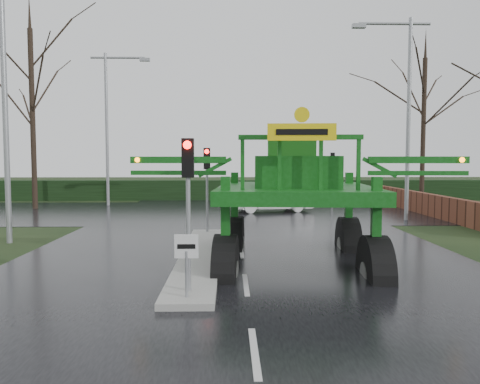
{
  "coord_description": "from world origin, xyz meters",
  "views": [
    {
      "loc": [
        -0.39,
        -11.21,
        3.07
      ],
      "look_at": [
        -0.05,
        4.09,
        2.0
      ],
      "focal_mm": 35.0,
      "sensor_mm": 36.0,
      "label": 1
    }
  ],
  "objects_px": {
    "street_light_right": "(403,100)",
    "crop_sprayer": "(226,177)",
    "traffic_signal_mid": "(207,171)",
    "street_light_left_near": "(13,78)",
    "street_light_left_far": "(111,115)",
    "traffic_signal_near": "(188,181)",
    "white_sedan": "(271,212)",
    "keep_left_sign": "(187,255)",
    "traffic_signal_far": "(332,167)"
  },
  "relations": [
    {
      "from": "traffic_signal_mid",
      "to": "street_light_left_near",
      "type": "distance_m",
      "value": 7.83
    },
    {
      "from": "traffic_signal_far",
      "to": "street_light_right",
      "type": "relative_size",
      "value": 0.35
    },
    {
      "from": "traffic_signal_far",
      "to": "street_light_right",
      "type": "height_order",
      "value": "street_light_right"
    },
    {
      "from": "keep_left_sign",
      "to": "street_light_right",
      "type": "relative_size",
      "value": 0.14
    },
    {
      "from": "keep_left_sign",
      "to": "crop_sprayer",
      "type": "distance_m",
      "value": 3.31
    },
    {
      "from": "keep_left_sign",
      "to": "traffic_signal_near",
      "type": "distance_m",
      "value": 1.61
    },
    {
      "from": "keep_left_sign",
      "to": "traffic_signal_mid",
      "type": "relative_size",
      "value": 0.38
    },
    {
      "from": "keep_left_sign",
      "to": "traffic_signal_far",
      "type": "bearing_deg",
      "value": 70.07
    },
    {
      "from": "keep_left_sign",
      "to": "street_light_left_far",
      "type": "relative_size",
      "value": 0.14
    },
    {
      "from": "traffic_signal_near",
      "to": "street_light_left_near",
      "type": "xyz_separation_m",
      "value": [
        -6.89,
        7.01,
        3.4
      ]
    },
    {
      "from": "traffic_signal_far",
      "to": "street_light_left_near",
      "type": "relative_size",
      "value": 0.35
    },
    {
      "from": "traffic_signal_near",
      "to": "white_sedan",
      "type": "relative_size",
      "value": 0.73
    },
    {
      "from": "keep_left_sign",
      "to": "traffic_signal_mid",
      "type": "distance_m",
      "value": 9.12
    },
    {
      "from": "street_light_left_near",
      "to": "street_light_left_far",
      "type": "height_order",
      "value": "same"
    },
    {
      "from": "street_light_left_near",
      "to": "crop_sprayer",
      "type": "distance_m",
      "value": 9.64
    },
    {
      "from": "street_light_left_far",
      "to": "street_light_right",
      "type": "bearing_deg",
      "value": -26.02
    },
    {
      "from": "traffic_signal_mid",
      "to": "street_light_right",
      "type": "xyz_separation_m",
      "value": [
        9.49,
        4.51,
        3.4
      ]
    },
    {
      "from": "traffic_signal_mid",
      "to": "street_light_left_far",
      "type": "relative_size",
      "value": 0.35
    },
    {
      "from": "keep_left_sign",
      "to": "street_light_left_far",
      "type": "xyz_separation_m",
      "value": [
        -6.89,
        21.5,
        4.93
      ]
    },
    {
      "from": "traffic_signal_near",
      "to": "white_sedan",
      "type": "xyz_separation_m",
      "value": [
        3.3,
        16.94,
        -2.59
      ]
    },
    {
      "from": "traffic_signal_near",
      "to": "street_light_left_far",
      "type": "bearing_deg",
      "value": 108.17
    },
    {
      "from": "street_light_right",
      "to": "street_light_left_far",
      "type": "xyz_separation_m",
      "value": [
        -16.39,
        8.0,
        0.0
      ]
    },
    {
      "from": "street_light_right",
      "to": "traffic_signal_near",
      "type": "bearing_deg",
      "value": -126.13
    },
    {
      "from": "traffic_signal_near",
      "to": "traffic_signal_mid",
      "type": "xyz_separation_m",
      "value": [
        0.0,
        8.5,
        0.0
      ]
    },
    {
      "from": "white_sedan",
      "to": "street_light_left_near",
      "type": "bearing_deg",
      "value": 121.13
    },
    {
      "from": "keep_left_sign",
      "to": "traffic_signal_far",
      "type": "distance_m",
      "value": 22.93
    },
    {
      "from": "street_light_left_near",
      "to": "street_light_right",
      "type": "bearing_deg",
      "value": 20.11
    },
    {
      "from": "street_light_left_far",
      "to": "white_sedan",
      "type": "xyz_separation_m",
      "value": [
        10.2,
        -4.07,
        -5.99
      ]
    },
    {
      "from": "keep_left_sign",
      "to": "street_light_left_near",
      "type": "height_order",
      "value": "street_light_left_near"
    },
    {
      "from": "traffic_signal_near",
      "to": "street_light_right",
      "type": "height_order",
      "value": "street_light_right"
    },
    {
      "from": "traffic_signal_near",
      "to": "traffic_signal_far",
      "type": "relative_size",
      "value": 1.0
    },
    {
      "from": "street_light_left_near",
      "to": "street_light_left_far",
      "type": "bearing_deg",
      "value": 90.0
    },
    {
      "from": "keep_left_sign",
      "to": "street_light_left_near",
      "type": "bearing_deg",
      "value": 132.59
    },
    {
      "from": "traffic_signal_near",
      "to": "traffic_signal_far",
      "type": "height_order",
      "value": "same"
    },
    {
      "from": "keep_left_sign",
      "to": "traffic_signal_far",
      "type": "height_order",
      "value": "traffic_signal_far"
    },
    {
      "from": "keep_left_sign",
      "to": "crop_sprayer",
      "type": "height_order",
      "value": "crop_sprayer"
    },
    {
      "from": "traffic_signal_far",
      "to": "white_sedan",
      "type": "height_order",
      "value": "traffic_signal_far"
    },
    {
      "from": "keep_left_sign",
      "to": "crop_sprayer",
      "type": "bearing_deg",
      "value": 73.78
    },
    {
      "from": "traffic_signal_far",
      "to": "crop_sprayer",
      "type": "height_order",
      "value": "crop_sprayer"
    },
    {
      "from": "traffic_signal_far",
      "to": "street_light_left_far",
      "type": "bearing_deg",
      "value": 0.03
    },
    {
      "from": "street_light_right",
      "to": "white_sedan",
      "type": "height_order",
      "value": "street_light_right"
    },
    {
      "from": "street_light_left_near",
      "to": "traffic_signal_far",
      "type": "bearing_deg",
      "value": 43.63
    },
    {
      "from": "keep_left_sign",
      "to": "street_light_right",
      "type": "bearing_deg",
      "value": 54.88
    },
    {
      "from": "street_light_left_near",
      "to": "traffic_signal_mid",
      "type": "bearing_deg",
      "value": 12.21
    },
    {
      "from": "traffic_signal_mid",
      "to": "street_light_right",
      "type": "distance_m",
      "value": 11.05
    },
    {
      "from": "keep_left_sign",
      "to": "street_light_left_near",
      "type": "distance_m",
      "value": 11.32
    },
    {
      "from": "street_light_left_far",
      "to": "crop_sprayer",
      "type": "xyz_separation_m",
      "value": [
        7.71,
        -18.69,
        -3.39
      ]
    },
    {
      "from": "traffic_signal_mid",
      "to": "street_light_left_near",
      "type": "xyz_separation_m",
      "value": [
        -6.89,
        -1.49,
        3.4
      ]
    },
    {
      "from": "street_light_right",
      "to": "crop_sprayer",
      "type": "distance_m",
      "value": 14.18
    },
    {
      "from": "street_light_left_near",
      "to": "white_sedan",
      "type": "bearing_deg",
      "value": 44.23
    }
  ]
}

